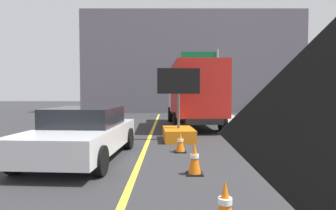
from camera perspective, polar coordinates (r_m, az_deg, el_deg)
lane_center_stripe at (r=5.66m, az=-8.01°, el=-15.93°), size 0.14×36.00×0.01m
roadwork_sign at (r=2.27m, az=30.69°, el=-5.96°), size 1.63×0.05×2.33m
arrow_board_trailer at (r=10.66m, az=1.88°, el=-4.55°), size 1.60×1.87×2.70m
box_truck at (r=14.93m, az=4.99°, el=2.41°), size 2.70×6.97×3.23m
pickup_car at (r=8.02m, az=-17.04°, el=-5.45°), size 2.36×4.61×1.38m
highway_guide_sign at (r=21.22m, az=7.59°, el=6.90°), size 2.79×0.18×5.00m
far_building_block at (r=29.02m, az=4.19°, el=7.91°), size 19.81×8.28×9.05m
traffic_cone_near_sign at (r=4.02m, az=11.18°, el=-19.11°), size 0.36×0.36×0.64m
traffic_cone_mid_lane at (r=6.31m, az=5.14°, el=-10.71°), size 0.36×0.36×0.71m
traffic_cone_far_lane at (r=8.57m, az=2.23°, el=-7.45°), size 0.36×0.36×0.63m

